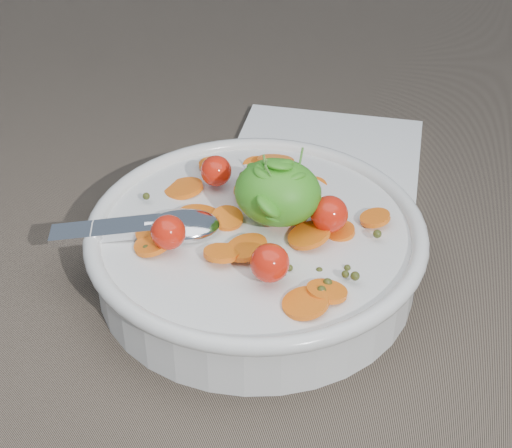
# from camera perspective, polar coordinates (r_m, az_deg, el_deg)

# --- Properties ---
(ground) EXTENTS (6.00, 6.00, 0.00)m
(ground) POSITION_cam_1_polar(r_m,az_deg,el_deg) (0.63, -2.60, -3.98)
(ground) COLOR #6C5D4D
(ground) RESTS_ON ground
(bowl) EXTENTS (0.28, 0.26, 0.11)m
(bowl) POSITION_cam_1_polar(r_m,az_deg,el_deg) (0.61, 0.01, -1.66)
(bowl) COLOR silver
(bowl) RESTS_ON ground
(napkin) EXTENTS (0.19, 0.17, 0.01)m
(napkin) POSITION_cam_1_polar(r_m,az_deg,el_deg) (0.78, 5.11, 5.12)
(napkin) COLOR white
(napkin) RESTS_ON ground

